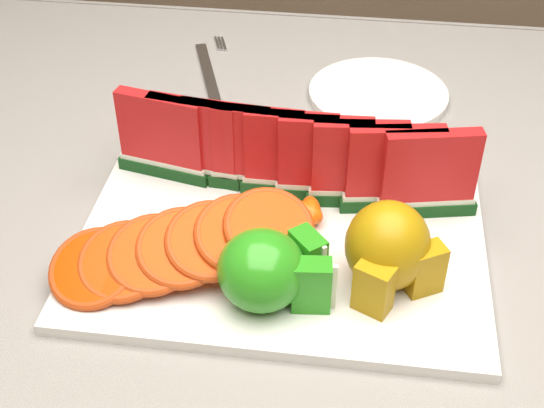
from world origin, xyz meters
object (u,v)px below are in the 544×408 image
Objects in this scene: platter at (282,239)px; fork at (209,71)px; apple_cluster at (270,270)px; pear_cluster at (389,250)px; side_plate at (378,94)px.

platter is 0.36m from fork.
apple_cluster is 0.44m from fork.
platter is 0.12m from pear_cluster.
fork is at bearing 108.57° from apple_cluster.
pear_cluster is (0.10, 0.03, 0.01)m from apple_cluster.
apple_cluster is 1.19× the size of pear_cluster.
apple_cluster is at bearing -161.36° from pear_cluster.
fork is (-0.24, 0.38, -0.05)m from pear_cluster.
pear_cluster reaches higher than platter.
pear_cluster is 0.55× the size of side_plate.
side_plate is (0.09, 0.30, -0.00)m from platter.
pear_cluster is 0.35m from side_plate.
platter reaches higher than side_plate.
side_plate reaches higher than fork.
platter is 2.20× the size of side_plate.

